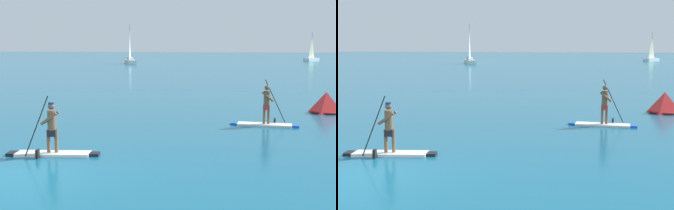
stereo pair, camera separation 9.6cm
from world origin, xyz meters
TOP-DOWN VIEW (x-y plane):
  - ground at (0.00, 0.00)m, footprint 440.00×440.00m
  - paddleboarder_mid_center at (-0.16, 2.48)m, footprint 2.93×1.09m
  - paddleboarder_far_right at (6.42, 9.31)m, footprint 2.90×0.94m
  - race_marker_buoy at (9.44, 13.79)m, footprint 1.68×1.68m
  - sailboat_left_horizon at (-18.42, 71.60)m, footprint 3.81×5.88m
  - sailboat_right_horizon at (16.32, 93.20)m, footprint 3.79×4.99m

SIDE VIEW (x-z plane):
  - ground at x=0.00m, z-range 0.00..0.00m
  - paddleboarder_mid_center at x=-0.16m, z-range -0.60..1.39m
  - paddleboarder_far_right at x=6.42m, z-range -0.60..1.41m
  - race_marker_buoy at x=9.44m, z-range -0.07..1.02m
  - sailboat_right_horizon at x=16.32m, z-range -2.37..3.92m
  - sailboat_left_horizon at x=-18.42m, z-range -2.78..4.63m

